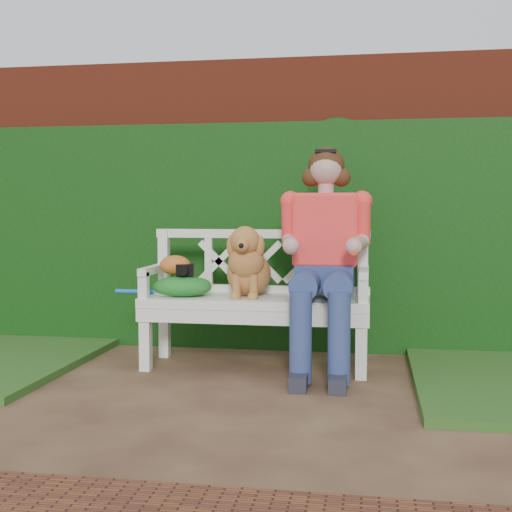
# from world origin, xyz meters

# --- Properties ---
(ground) EXTENTS (60.00, 60.00, 0.00)m
(ground) POSITION_xyz_m (0.00, 0.00, 0.00)
(ground) COLOR #442A1D
(brick_wall) EXTENTS (10.00, 0.30, 2.20)m
(brick_wall) POSITION_xyz_m (0.00, 1.90, 1.10)
(brick_wall) COLOR maroon
(brick_wall) RESTS_ON ground
(ivy_hedge) EXTENTS (10.00, 0.18, 1.70)m
(ivy_hedge) POSITION_xyz_m (0.00, 1.68, 0.85)
(ivy_hedge) COLOR #13520D
(ivy_hedge) RESTS_ON ground
(garden_bench) EXTENTS (1.64, 0.78, 0.48)m
(garden_bench) POSITION_xyz_m (0.08, 1.03, 0.24)
(garden_bench) COLOR white
(garden_bench) RESTS_ON ground
(seated_woman) EXTENTS (0.84, 0.98, 1.47)m
(seated_woman) POSITION_xyz_m (0.54, 1.01, 0.74)
(seated_woman) COLOR #D54873
(seated_woman) RESTS_ON ground
(dog) EXTENTS (0.41, 0.49, 0.48)m
(dog) POSITION_xyz_m (0.03, 1.02, 0.72)
(dog) COLOR #AB7941
(dog) RESTS_ON garden_bench
(tennis_racket) EXTENTS (0.67, 0.33, 0.03)m
(tennis_racket) POSITION_xyz_m (-0.48, 1.03, 0.50)
(tennis_racket) COLOR white
(tennis_racket) RESTS_ON garden_bench
(green_bag) EXTENTS (0.48, 0.43, 0.14)m
(green_bag) POSITION_xyz_m (-0.41, 0.97, 0.55)
(green_bag) COLOR #23751F
(green_bag) RESTS_ON garden_bench
(camera_item) EXTENTS (0.13, 0.11, 0.08)m
(camera_item) POSITION_xyz_m (-0.39, 0.98, 0.66)
(camera_item) COLOR black
(camera_item) RESTS_ON green_bag
(baseball_glove) EXTENTS (0.21, 0.16, 0.13)m
(baseball_glove) POSITION_xyz_m (-0.47, 1.00, 0.68)
(baseball_glove) COLOR #BE5D22
(baseball_glove) RESTS_ON green_bag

